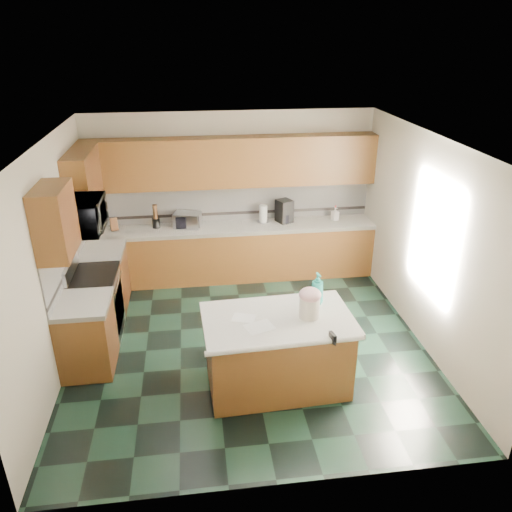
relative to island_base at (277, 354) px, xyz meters
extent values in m
plane|color=black|center=(-0.24, 0.88, -0.43)|extent=(4.60, 4.60, 0.00)
plane|color=white|center=(-0.24, 0.88, 2.27)|extent=(4.60, 4.60, 0.00)
cube|color=beige|center=(-0.24, 3.20, 0.92)|extent=(4.60, 0.04, 2.70)
cube|color=beige|center=(-0.24, -1.44, 0.92)|extent=(4.60, 0.04, 2.70)
cube|color=beige|center=(-2.56, 0.88, 0.92)|extent=(0.04, 4.60, 2.70)
cube|color=beige|center=(2.08, 0.88, 0.92)|extent=(0.04, 4.60, 2.70)
cube|color=black|center=(-0.24, 2.88, 0.00)|extent=(4.60, 0.60, 0.86)
cube|color=white|center=(-0.24, 2.88, 0.46)|extent=(4.60, 0.64, 0.06)
cube|color=black|center=(-0.24, 3.02, 1.51)|extent=(4.60, 0.33, 0.78)
cube|color=silver|center=(-0.24, 3.17, 0.81)|extent=(4.60, 0.02, 0.63)
cube|color=black|center=(-0.24, 3.16, 0.61)|extent=(4.60, 0.01, 0.05)
cube|color=black|center=(-2.24, 2.17, 0.00)|extent=(0.60, 0.82, 0.86)
cube|color=white|center=(-2.24, 2.17, 0.46)|extent=(0.64, 0.82, 0.06)
cube|color=black|center=(-2.24, 0.64, 0.00)|extent=(0.60, 0.72, 0.86)
cube|color=white|center=(-2.24, 0.64, 0.46)|extent=(0.64, 0.72, 0.06)
cube|color=silver|center=(-2.52, 1.43, 0.81)|extent=(0.02, 2.30, 0.63)
cube|color=black|center=(-2.52, 1.43, 0.61)|extent=(0.01, 2.30, 0.05)
cube|color=black|center=(-2.37, 2.31, 1.51)|extent=(0.33, 1.09, 0.78)
cube|color=black|center=(-2.37, 0.64, 1.51)|extent=(0.33, 0.72, 0.78)
cube|color=#B7B7BC|center=(-2.24, 1.38, 0.01)|extent=(0.60, 0.76, 0.88)
cube|color=black|center=(-1.95, 1.38, -0.03)|extent=(0.02, 0.68, 0.55)
cube|color=black|center=(-2.24, 1.38, 0.47)|extent=(0.62, 0.78, 0.04)
cylinder|color=#B7B7BC|center=(-1.92, 1.38, 0.35)|extent=(0.02, 0.66, 0.02)
cube|color=#B7B7BC|center=(-2.50, 1.38, 0.59)|extent=(0.06, 0.76, 0.18)
imported|color=#B7B7BC|center=(-2.24, 1.38, 1.30)|extent=(0.50, 0.73, 0.41)
cube|color=black|center=(0.00, 0.00, 0.00)|extent=(1.61, 0.97, 0.86)
cube|color=white|center=(0.00, 0.00, 0.46)|extent=(1.72, 1.08, 0.06)
cylinder|color=white|center=(0.00, -0.50, 0.46)|extent=(1.67, 0.14, 0.06)
cylinder|color=silver|center=(0.35, -0.02, 0.61)|extent=(0.30, 0.30, 0.24)
ellipsoid|color=beige|center=(0.35, -0.02, 0.77)|extent=(0.25, 0.25, 0.15)
cylinder|color=tan|center=(0.35, -0.02, 0.82)|extent=(0.08, 0.03, 0.03)
sphere|color=tan|center=(0.31, -0.02, 0.82)|extent=(0.04, 0.04, 0.04)
sphere|color=tan|center=(0.39, -0.02, 0.82)|extent=(0.04, 0.04, 0.04)
imported|color=teal|center=(0.50, 0.25, 0.69)|extent=(0.18, 0.18, 0.39)
cube|color=white|center=(-0.23, -0.17, 0.49)|extent=(0.36, 0.31, 0.00)
cube|color=white|center=(-0.38, 0.04, 0.49)|extent=(0.30, 0.26, 0.00)
cube|color=black|center=(0.49, -0.48, 0.50)|extent=(0.06, 0.12, 0.10)
cylinder|color=black|center=(0.49, -0.55, 0.48)|extent=(0.02, 0.08, 0.02)
cube|color=#472814|center=(-2.13, 2.93, 0.59)|extent=(0.15, 0.18, 0.22)
cylinder|color=black|center=(-1.48, 2.96, 0.57)|extent=(0.13, 0.13, 0.16)
cylinder|color=#472814|center=(-1.48, 2.96, 0.76)|extent=(0.07, 0.07, 0.23)
cube|color=#B7B7BC|center=(-0.98, 2.93, 0.61)|extent=(0.47, 0.38, 0.24)
cube|color=black|center=(-0.98, 2.80, 0.61)|extent=(0.37, 0.01, 0.20)
cylinder|color=white|center=(0.27, 2.98, 0.64)|extent=(0.13, 0.13, 0.29)
cylinder|color=#B7B7BC|center=(0.27, 2.98, 0.50)|extent=(0.20, 0.20, 0.01)
cylinder|color=#4E97C9|center=(0.63, 2.94, 0.61)|extent=(0.15, 0.15, 0.24)
cylinder|color=#4E97C9|center=(0.63, 2.94, 0.75)|extent=(0.07, 0.07, 0.03)
cube|color=black|center=(0.61, 2.96, 0.68)|extent=(0.30, 0.31, 0.38)
cylinder|color=black|center=(0.61, 2.91, 0.57)|extent=(0.15, 0.15, 0.15)
imported|color=white|center=(1.47, 2.93, 0.60)|extent=(0.13, 0.13, 0.22)
cylinder|color=red|center=(1.47, 2.93, 0.73)|extent=(0.02, 0.02, 0.03)
cube|color=white|center=(2.05, 0.68, 1.07)|extent=(0.02, 1.40, 1.10)
camera|label=1|loc=(-0.86, -4.68, 3.42)|focal=35.00mm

